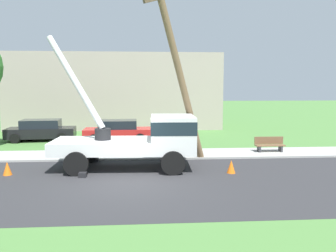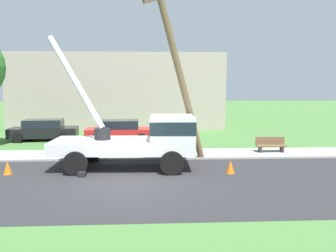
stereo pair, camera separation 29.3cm
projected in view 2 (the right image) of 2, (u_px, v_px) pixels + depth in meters
ground_plane at (137, 137)px, 24.95m from camera, size 120.00×120.00×0.00m
road_asphalt at (126, 183)px, 13.05m from camera, size 80.00×7.93×0.01m
sidewalk_strip at (133, 154)px, 18.22m from camera, size 80.00×2.52×0.10m
utility_truck at (143, 137)px, 15.25m from camera, size 6.76×3.21×5.98m
leaning_utility_pole at (179, 69)px, 16.03m from camera, size 3.12×2.04×8.65m
traffic_cone_ahead at (230, 167)px, 14.43m from camera, size 0.36×0.36×0.56m
traffic_cone_behind at (8, 168)px, 14.27m from camera, size 0.36×0.36×0.56m
parked_sedan_black at (44, 130)px, 23.21m from camera, size 4.53×2.25×1.42m
parked_sedan_red at (120, 131)px, 22.76m from camera, size 4.44×2.09×1.42m
park_bench at (271, 145)px, 18.63m from camera, size 1.60×0.45×0.90m
lowrise_building_backdrop at (120, 91)px, 30.81m from camera, size 18.00×6.00×6.40m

